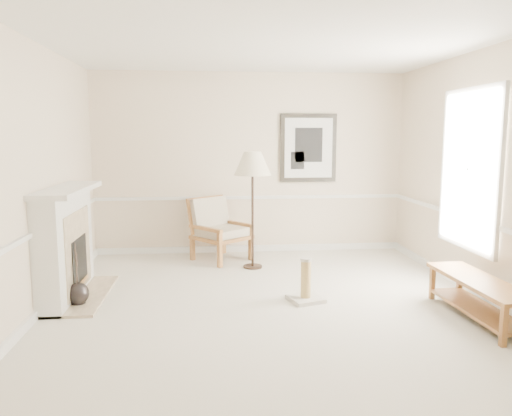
{
  "coord_description": "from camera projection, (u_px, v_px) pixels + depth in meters",
  "views": [
    {
      "loc": [
        -0.67,
        -5.31,
        1.9
      ],
      "look_at": [
        -0.1,
        0.7,
        1.02
      ],
      "focal_mm": 35.0,
      "sensor_mm": 36.0,
      "label": 1
    }
  ],
  "objects": [
    {
      "name": "ground",
      "position": [
        271.0,
        307.0,
        5.57
      ],
      "size": [
        5.5,
        5.5,
        0.0
      ],
      "primitive_type": "plane",
      "color": "silver",
      "rests_on": "ground"
    },
    {
      "name": "room",
      "position": [
        283.0,
        139.0,
        5.39
      ],
      "size": [
        5.04,
        5.54,
        2.92
      ],
      "color": "beige",
      "rests_on": "ground"
    },
    {
      "name": "fireplace",
      "position": [
        66.0,
        244.0,
        5.85
      ],
      "size": [
        0.64,
        1.64,
        1.31
      ],
      "color": "white",
      "rests_on": "ground"
    },
    {
      "name": "floor_vase",
      "position": [
        78.0,
        294.0,
        5.59
      ],
      "size": [
        0.25,
        0.25,
        0.73
      ],
      "rotation": [
        0.0,
        0.0,
        -0.41
      ],
      "color": "black",
      "rests_on": "ground"
    },
    {
      "name": "armchair",
      "position": [
        217.0,
        226.0,
        7.69
      ],
      "size": [
        1.04,
        1.05,
        0.96
      ],
      "rotation": [
        0.0,
        0.0,
        0.7
      ],
      "color": "olive",
      "rests_on": "ground"
    },
    {
      "name": "floor_lamp",
      "position": [
        253.0,
        167.0,
        7.03
      ],
      "size": [
        0.66,
        0.66,
        1.68
      ],
      "rotation": [
        0.0,
        0.0,
        -0.32
      ],
      "color": "black",
      "rests_on": "ground"
    },
    {
      "name": "bench",
      "position": [
        479.0,
        293.0,
        5.18
      ],
      "size": [
        0.49,
        1.5,
        0.42
      ],
      "rotation": [
        0.0,
        0.0,
        0.03
      ],
      "color": "olive",
      "rests_on": "ground"
    },
    {
      "name": "scratching_post",
      "position": [
        306.0,
        287.0,
        5.76
      ],
      "size": [
        0.45,
        0.45,
        0.51
      ],
      "rotation": [
        0.0,
        0.0,
        0.31
      ],
      "color": "beige",
      "rests_on": "ground"
    }
  ]
}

